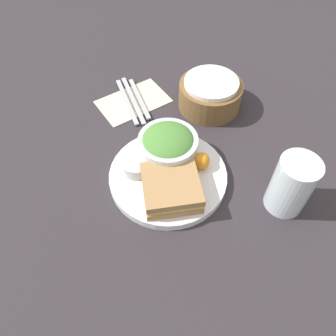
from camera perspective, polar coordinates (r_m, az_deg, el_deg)
ground_plane at (r=0.75m, az=0.00°, el=-1.83°), size 4.00×4.00×0.00m
plate at (r=0.75m, az=0.00°, el=-1.40°), size 0.27×0.27×0.02m
sandwich at (r=0.69m, az=0.56°, el=-3.46°), size 0.16×0.16×0.05m
salad_bowl at (r=0.74m, az=-0.00°, el=3.99°), size 0.14×0.14×0.08m
dressing_cup at (r=0.74m, az=-5.50°, el=0.49°), size 0.07×0.07×0.03m
orange_wedge at (r=0.74m, az=5.81°, el=1.24°), size 0.04×0.04×0.04m
drink_glass at (r=0.71m, az=20.70°, el=-2.78°), size 0.08×0.08×0.14m
bread_basket at (r=0.91m, az=7.33°, el=12.64°), size 0.17×0.17×0.08m
napkin at (r=0.94m, az=-6.07°, el=11.50°), size 0.12×0.19×0.00m
fork at (r=0.93m, az=-7.17°, el=11.44°), size 0.19×0.06×0.01m
knife at (r=0.94m, az=-6.10°, el=11.71°), size 0.20×0.06×0.01m
spoon at (r=0.94m, az=-5.02°, el=11.98°), size 0.17×0.05×0.01m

